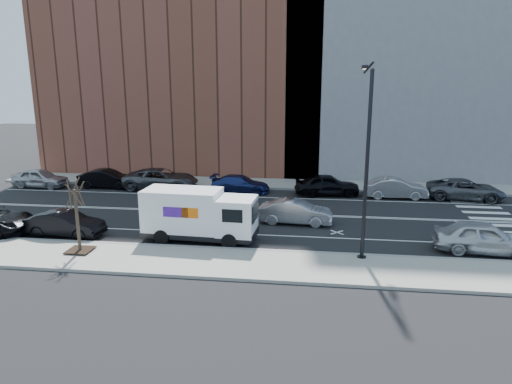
% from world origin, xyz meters
% --- Properties ---
extents(ground, '(120.00, 120.00, 0.00)m').
position_xyz_m(ground, '(0.00, 0.00, 0.00)').
color(ground, black).
rests_on(ground, ground).
extents(sidewalk_near, '(44.00, 3.60, 0.15)m').
position_xyz_m(sidewalk_near, '(0.00, -8.80, 0.07)').
color(sidewalk_near, gray).
rests_on(sidewalk_near, ground).
extents(sidewalk_far, '(44.00, 3.60, 0.15)m').
position_xyz_m(sidewalk_far, '(0.00, 8.80, 0.07)').
color(sidewalk_far, gray).
rests_on(sidewalk_far, ground).
extents(curb_near, '(44.00, 0.25, 0.17)m').
position_xyz_m(curb_near, '(0.00, -7.00, 0.08)').
color(curb_near, gray).
rests_on(curb_near, ground).
extents(curb_far, '(44.00, 0.25, 0.17)m').
position_xyz_m(curb_far, '(0.00, 7.00, 0.08)').
color(curb_far, gray).
rests_on(curb_far, ground).
extents(crosswalk, '(3.00, 14.00, 0.01)m').
position_xyz_m(crosswalk, '(16.00, 0.00, 0.00)').
color(crosswalk, white).
rests_on(crosswalk, ground).
extents(road_markings, '(40.00, 8.60, 0.01)m').
position_xyz_m(road_markings, '(0.00, 0.00, 0.00)').
color(road_markings, white).
rests_on(road_markings, ground).
extents(bldg_brick, '(26.00, 10.00, 22.00)m').
position_xyz_m(bldg_brick, '(-8.00, 15.60, 11.00)').
color(bldg_brick, brown).
rests_on(bldg_brick, ground).
extents(bldg_concrete, '(20.00, 10.00, 26.00)m').
position_xyz_m(bldg_concrete, '(12.00, 15.60, 13.00)').
color(bldg_concrete, slate).
rests_on(bldg_concrete, ground).
extents(streetlight, '(0.44, 4.02, 9.34)m').
position_xyz_m(streetlight, '(7.00, -6.91, 5.08)').
color(streetlight, black).
rests_on(streetlight, ground).
extents(street_tree, '(1.20, 1.20, 3.75)m').
position_xyz_m(street_tree, '(-7.00, -8.40, 1.45)').
color(street_tree, black).
rests_on(street_tree, ground).
extents(fedex_van, '(6.30, 2.48, 2.83)m').
position_xyz_m(fedex_van, '(-1.56, -5.60, 1.49)').
color(fedex_van, black).
rests_on(fedex_van, ground).
extents(far_parked_a, '(4.64, 2.10, 1.54)m').
position_xyz_m(far_parked_a, '(-17.72, 5.37, 0.77)').
color(far_parked_a, '#ACABB0').
rests_on(far_parked_a, ground).
extents(far_parked_b, '(4.61, 1.68, 1.51)m').
position_xyz_m(far_parked_b, '(-12.17, 5.89, 0.76)').
color(far_parked_b, black).
rests_on(far_parked_b, ground).
extents(far_parked_c, '(6.13, 3.13, 1.66)m').
position_xyz_m(far_parked_c, '(-7.68, 6.07, 0.83)').
color(far_parked_c, '#4B4C52').
rests_on(far_parked_c, ground).
extents(far_parked_d, '(4.73, 2.19, 1.34)m').
position_xyz_m(far_parked_d, '(-1.12, 5.77, 0.67)').
color(far_parked_d, navy).
rests_on(far_parked_d, ground).
extents(far_parked_e, '(5.08, 2.56, 1.66)m').
position_xyz_m(far_parked_e, '(5.60, 5.60, 0.83)').
color(far_parked_e, black).
rests_on(far_parked_e, ground).
extents(far_parked_f, '(4.62, 1.71, 1.51)m').
position_xyz_m(far_parked_f, '(10.65, 5.40, 0.75)').
color(far_parked_f, '#AAABAF').
rests_on(far_parked_f, ground).
extents(far_parked_g, '(5.66, 3.08, 1.50)m').
position_xyz_m(far_parked_g, '(15.70, 5.66, 0.75)').
color(far_parked_g, '#4A4D52').
rests_on(far_parked_g, ground).
extents(driving_sedan, '(4.53, 1.81, 1.46)m').
position_xyz_m(driving_sedan, '(3.54, -1.85, 0.73)').
color(driving_sedan, '#AFB0B4').
rests_on(driving_sedan, ground).
extents(near_parked_rear_a, '(4.44, 1.80, 1.43)m').
position_xyz_m(near_parked_rear_a, '(-9.17, -5.88, 0.72)').
color(near_parked_rear_a, black).
rests_on(near_parked_rear_a, ground).
extents(near_parked_front, '(4.97, 2.43, 1.63)m').
position_xyz_m(near_parked_front, '(13.18, -5.61, 0.82)').
color(near_parked_front, silver).
rests_on(near_parked_front, ground).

